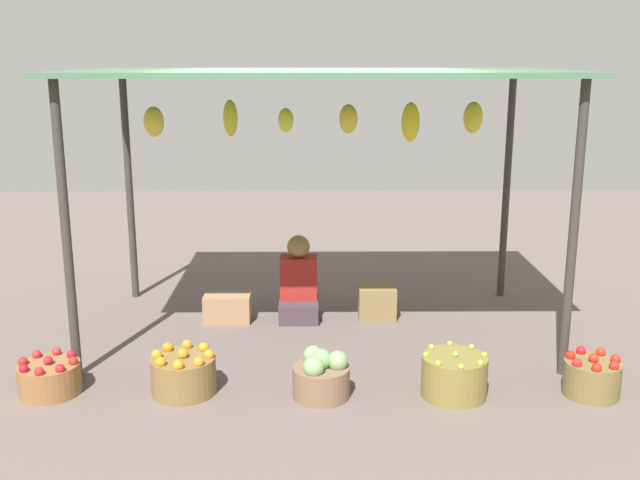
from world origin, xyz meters
The scene contains 10 objects.
ground_plane centered at (0.00, 0.00, 0.00)m, with size 14.00×14.00×0.00m, color #655752.
market_stall_structure centered at (0.01, 0.01, 2.09)m, with size 4.01×2.22×2.26m.
vendor_person centered at (-0.19, 0.32, 0.30)m, with size 0.36×0.44×0.78m.
basket_red_apples centered at (-1.96, -1.26, 0.12)m, with size 0.44×0.44×0.28m.
basket_oranges centered at (-0.99, -1.26, 0.15)m, with size 0.47×0.47×0.34m.
basket_cabbages centered at (0.00, -1.34, 0.16)m, with size 0.41×0.41×0.36m.
basket_limes centered at (0.95, -1.33, 0.15)m, with size 0.47×0.47×0.34m.
basket_red_tomatoes centered at (1.94, -1.33, 0.14)m, with size 0.40×0.40×0.32m.
wooden_crate_near_vendor centered at (-0.84, 0.23, 0.12)m, with size 0.42×0.25×0.25m, color #9F7651.
wooden_crate_stacked_rear centered at (0.54, 0.32, 0.15)m, with size 0.34×0.31×0.30m, color olive.
Camera 1 is at (-0.06, -6.21, 2.37)m, focal length 41.55 mm.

